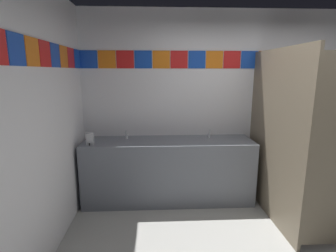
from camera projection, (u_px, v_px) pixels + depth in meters
The scene contains 8 objects.
wall_back at pixel (237, 104), 3.87m from camera, with size 4.53×0.09×2.67m.
wall_side at pixel (21, 132), 2.08m from camera, with size 0.09×3.36×2.67m.
vanity_counter at pixel (168, 170), 3.68m from camera, with size 2.34×0.59×0.88m.
faucet_left at pixel (126, 136), 3.64m from camera, with size 0.04×0.10×0.14m.
faucet_right at pixel (209, 135), 3.70m from camera, with size 0.04×0.10×0.14m.
soap_dispenser at pixel (90, 139), 3.35m from camera, with size 0.09×0.09×0.16m.
stall_divider at pixel (298, 142), 2.93m from camera, with size 0.92×1.49×2.08m.
toilet at pixel (294, 182), 3.61m from camera, with size 0.39×0.49×0.74m.
Camera 1 is at (-1.22, -2.08, 1.82)m, focal length 27.79 mm.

